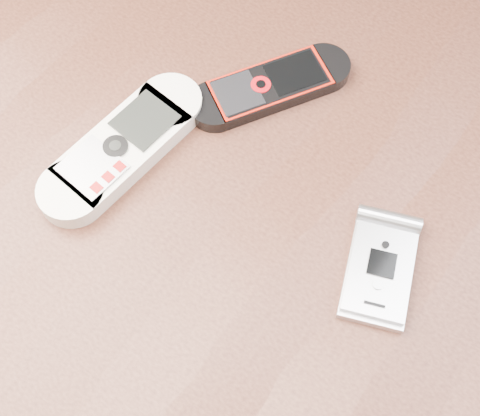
% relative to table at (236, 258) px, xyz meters
% --- Properties ---
extents(ground, '(4.00, 4.00, 0.00)m').
position_rel_table_xyz_m(ground, '(0.00, 0.00, -0.64)').
color(ground, '#472B19').
rests_on(ground, ground).
extents(table, '(1.20, 0.80, 0.75)m').
position_rel_table_xyz_m(table, '(0.00, 0.00, 0.00)').
color(table, black).
rests_on(table, ground).
extents(nokia_white, '(0.07, 0.17, 0.02)m').
position_rel_table_xyz_m(nokia_white, '(-0.11, -0.01, 0.12)').
color(nokia_white, white).
rests_on(nokia_white, table).
extents(nokia_black_red, '(0.12, 0.15, 0.02)m').
position_rel_table_xyz_m(nokia_black_red, '(-0.04, 0.11, 0.11)').
color(nokia_black_red, black).
rests_on(nokia_black_red, table).
extents(motorola_razr, '(0.08, 0.11, 0.02)m').
position_rel_table_xyz_m(motorola_razr, '(0.12, 0.02, 0.11)').
color(motorola_razr, silver).
rests_on(motorola_razr, table).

